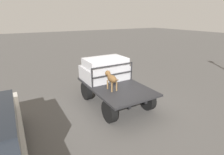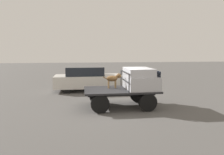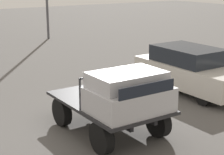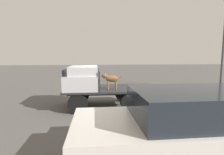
# 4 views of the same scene
# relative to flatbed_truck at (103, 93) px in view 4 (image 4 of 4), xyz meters

# --- Properties ---
(ground_plane) EXTENTS (80.00, 80.00, 0.00)m
(ground_plane) POSITION_rel_flatbed_truck_xyz_m (0.00, 0.00, -0.61)
(ground_plane) COLOR #514F4C
(flatbed_truck) EXTENTS (3.42, 2.09, 0.87)m
(flatbed_truck) POSITION_rel_flatbed_truck_xyz_m (0.00, 0.00, 0.00)
(flatbed_truck) COLOR black
(flatbed_truck) RESTS_ON ground
(truck_cab) EXTENTS (1.40, 1.97, 0.99)m
(truck_cab) POSITION_rel_flatbed_truck_xyz_m (0.93, 0.00, 0.72)
(truck_cab) COLOR #B7B7BC
(truck_cab) RESTS_ON flatbed_truck
(truck_headboard) EXTENTS (0.04, 1.97, 0.83)m
(truck_headboard) POSITION_rel_flatbed_truck_xyz_m (0.19, 0.00, 0.81)
(truck_headboard) COLOR #232326
(truck_headboard) RESTS_ON flatbed_truck
(dog) EXTENTS (0.94, 0.28, 0.74)m
(dog) POSITION_rel_flatbed_truck_xyz_m (-0.28, 0.37, 0.72)
(dog) COLOR brown
(dog) RESTS_ON flatbed_truck
(parked_sedan) EXTENTS (4.44, 1.88, 1.62)m
(parked_sedan) POSITION_rel_flatbed_truck_xyz_m (-1.44, 4.55, 0.20)
(parked_sedan) COLOR black
(parked_sedan) RESTS_ON ground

